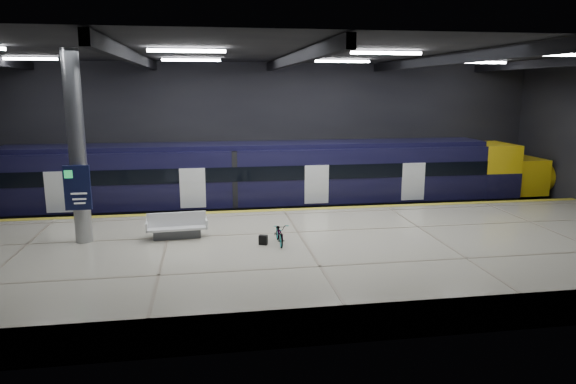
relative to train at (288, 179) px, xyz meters
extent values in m
plane|color=black|center=(-0.64, -5.50, -2.06)|extent=(30.00, 30.00, 0.00)
cube|color=black|center=(-0.64, 2.50, 1.94)|extent=(30.00, 0.10, 8.00)
cube|color=black|center=(-0.64, -13.50, 1.94)|extent=(30.00, 0.10, 8.00)
cube|color=black|center=(-0.64, -5.50, 5.94)|extent=(30.00, 16.00, 0.10)
cube|color=black|center=(-6.64, -5.50, 5.69)|extent=(0.25, 16.00, 0.40)
cube|color=black|center=(-0.64, -5.50, 5.69)|extent=(0.25, 16.00, 0.40)
cube|color=black|center=(5.36, -5.50, 5.69)|extent=(0.25, 16.00, 0.40)
cube|color=black|center=(11.36, -5.50, 5.69)|extent=(0.25, 16.00, 0.40)
cube|color=white|center=(-4.64, -7.50, 5.82)|extent=(2.60, 0.18, 0.10)
cube|color=white|center=(2.36, -7.50, 5.82)|extent=(2.60, 0.18, 0.10)
cube|color=white|center=(9.36, -7.50, 5.82)|extent=(2.60, 0.18, 0.10)
cube|color=white|center=(-11.64, -1.50, 5.82)|extent=(2.60, 0.18, 0.10)
cube|color=white|center=(-4.64, -1.50, 5.82)|extent=(2.60, 0.18, 0.10)
cube|color=white|center=(2.36, -1.50, 5.82)|extent=(2.60, 0.18, 0.10)
cube|color=white|center=(9.36, -1.50, 5.82)|extent=(2.60, 0.18, 0.10)
cube|color=beige|center=(-0.64, -8.00, -1.51)|extent=(30.00, 11.00, 1.10)
cube|color=gold|center=(-0.64, -2.75, -0.95)|extent=(30.00, 0.40, 0.01)
cube|color=gray|center=(-0.64, -0.72, -1.98)|extent=(30.00, 0.08, 0.16)
cube|color=gray|center=(-0.64, 0.72, -1.98)|extent=(30.00, 0.08, 0.16)
cube|color=black|center=(-1.80, 0.00, -1.51)|extent=(24.00, 2.58, 0.80)
cube|color=black|center=(-1.80, 0.00, 0.27)|extent=(24.00, 2.80, 2.75)
cube|color=black|center=(-1.80, 0.00, 1.76)|extent=(24.00, 2.30, 0.24)
cube|color=black|center=(-1.80, -1.41, 0.54)|extent=(24.00, 0.04, 0.70)
cube|color=white|center=(1.20, -1.41, -0.06)|extent=(1.20, 0.05, 1.90)
cube|color=yellow|center=(11.20, 0.00, 0.27)|extent=(2.00, 2.80, 2.75)
ellipsoid|color=yellow|center=(13.80, 0.00, -0.21)|extent=(3.60, 2.52, 1.90)
cube|color=black|center=(11.50, 0.00, 0.44)|extent=(1.60, 2.38, 0.80)
cube|color=#595B60|center=(-5.28, -6.55, -0.80)|extent=(1.77, 0.66, 0.33)
cube|color=white|center=(-5.28, -6.55, -0.55)|extent=(2.23, 1.06, 0.09)
cube|color=white|center=(-5.28, -6.55, -0.24)|extent=(2.18, 0.23, 0.54)
cube|color=white|center=(-6.37, -6.62, -0.42)|extent=(0.13, 0.93, 0.33)
cube|color=white|center=(-4.20, -6.48, -0.42)|extent=(0.13, 0.93, 0.33)
imported|color=#99999E|center=(-1.57, -7.94, -0.56)|extent=(0.54, 1.53, 0.80)
cube|color=black|center=(-2.17, -7.94, -0.78)|extent=(0.35, 0.29, 0.35)
cylinder|color=#9EA0A5|center=(-8.64, -6.50, 2.49)|extent=(0.60, 0.60, 6.90)
cube|color=#0E1335|center=(-8.64, -6.92, 1.14)|extent=(0.90, 0.12, 1.60)
camera|label=1|loc=(-4.09, -25.63, 4.61)|focal=32.00mm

